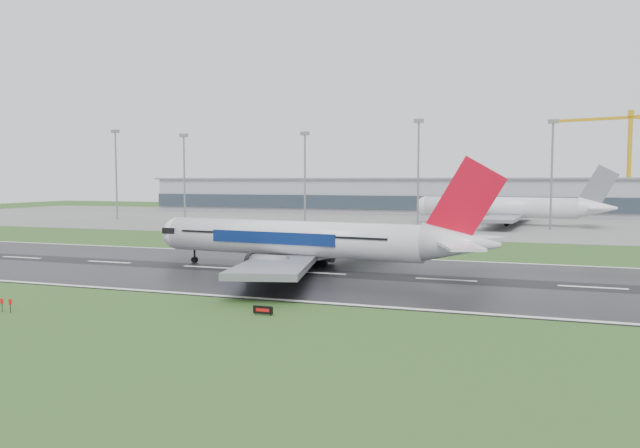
% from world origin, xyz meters
% --- Properties ---
extents(ground, '(520.00, 520.00, 0.00)m').
position_xyz_m(ground, '(0.00, 0.00, 0.00)').
color(ground, '#274C1C').
rests_on(ground, ground).
extents(runway, '(400.00, 45.00, 0.10)m').
position_xyz_m(runway, '(0.00, 0.00, 0.05)').
color(runway, black).
rests_on(runway, ground).
extents(apron, '(400.00, 130.00, 0.08)m').
position_xyz_m(apron, '(0.00, 125.00, 0.04)').
color(apron, slate).
rests_on(apron, ground).
extents(terminal, '(240.00, 36.00, 15.00)m').
position_xyz_m(terminal, '(0.00, 185.00, 7.50)').
color(terminal, gray).
rests_on(terminal, ground).
extents(main_airliner, '(64.49, 61.97, 17.46)m').
position_xyz_m(main_airliner, '(18.38, 1.92, 8.83)').
color(main_airliner, silver).
rests_on(main_airliner, runway).
extents(parked_airliner, '(69.92, 66.00, 18.74)m').
position_xyz_m(parked_airliner, '(45.88, 116.05, 9.45)').
color(parked_airliner, white).
rests_on(parked_airliner, apron).
extents(tower_crane, '(44.35, 14.38, 44.69)m').
position_xyz_m(tower_crane, '(94.06, 200.00, 22.35)').
color(tower_crane, gold).
rests_on(tower_crane, ground).
extents(runway_sign, '(2.30, 0.28, 1.04)m').
position_xyz_m(runway_sign, '(23.62, -29.84, 0.52)').
color(runway_sign, black).
rests_on(runway_sign, ground).
extents(floodmast_0, '(0.64, 0.64, 32.40)m').
position_xyz_m(floodmast_0, '(-94.27, 100.00, 16.20)').
color(floodmast_0, gray).
rests_on(floodmast_0, ground).
extents(floodmast_1, '(0.64, 0.64, 30.20)m').
position_xyz_m(floodmast_1, '(-65.06, 100.00, 15.10)').
color(floodmast_1, gray).
rests_on(floodmast_1, ground).
extents(floodmast_2, '(0.64, 0.64, 29.76)m').
position_xyz_m(floodmast_2, '(-18.80, 100.00, 14.88)').
color(floodmast_2, gray).
rests_on(floodmast_2, ground).
extents(floodmast_3, '(0.64, 0.64, 32.71)m').
position_xyz_m(floodmast_3, '(19.23, 100.00, 16.35)').
color(floodmast_3, gray).
rests_on(floodmast_3, ground).
extents(floodmast_4, '(0.64, 0.64, 31.38)m').
position_xyz_m(floodmast_4, '(58.58, 100.00, 15.69)').
color(floodmast_4, gray).
rests_on(floodmast_4, ground).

